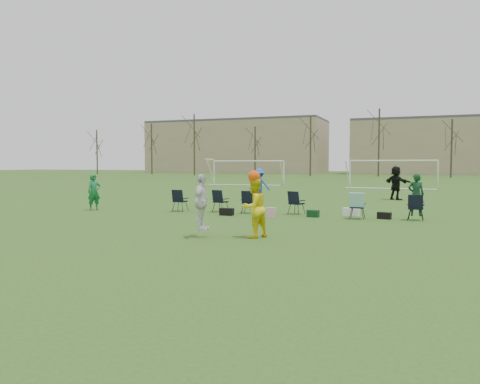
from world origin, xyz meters
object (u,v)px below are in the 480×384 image
at_px(fielder_green_near, 94,192).
at_px(goal_mid, 393,166).
at_px(fielder_black, 396,183).
at_px(fielder_blue, 259,185).
at_px(goal_left, 248,166).
at_px(center_contest, 234,205).

bearing_deg(fielder_green_near, goal_mid, 6.54).
bearing_deg(fielder_green_near, fielder_black, -16.26).
xyz_separation_m(fielder_green_near, fielder_black, (12.65, 11.35, 0.17)).
distance_m(fielder_blue, goal_left, 20.65).
bearing_deg(fielder_blue, fielder_black, -154.97).
xyz_separation_m(fielder_green_near, fielder_blue, (5.35, 7.83, 0.10)).
bearing_deg(fielder_blue, goal_mid, -111.37).
distance_m(fielder_green_near, goal_left, 27.16).
bearing_deg(goal_left, center_contest, -76.09).
distance_m(fielder_green_near, goal_mid, 27.73).
height_order(fielder_green_near, center_contest, center_contest).
xyz_separation_m(goal_left, goal_mid, (14.00, -2.00, 0.00)).
xyz_separation_m(fielder_black, goal_left, (-14.81, 15.70, 0.93)).
height_order(fielder_green_near, goal_left, goal_left).
distance_m(goal_left, goal_mid, 14.14).
height_order(fielder_blue, goal_mid, goal_mid).
bearing_deg(goal_mid, center_contest, -91.58).
relative_size(fielder_black, center_contest, 0.88).
height_order(center_contest, goal_mid, goal_mid).
bearing_deg(goal_left, goal_mid, -13.13).
height_order(fielder_black, goal_left, goal_left).
relative_size(fielder_blue, goal_left, 0.25).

